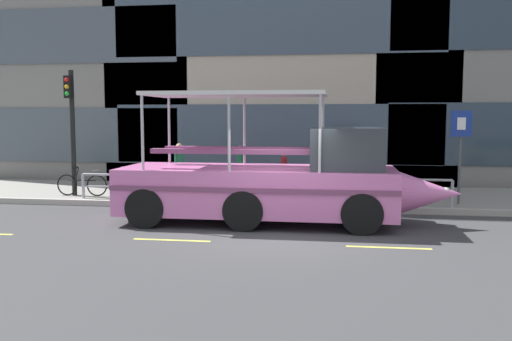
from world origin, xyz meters
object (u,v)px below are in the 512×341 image
object	(u,v)px
pedestrian_near_bow	(377,168)
traffic_light_pole	(71,120)
pedestrian_near_stern	(179,163)
parking_sign	(461,141)
pedestrian_mid_left	(284,168)
pedestrian_mid_right	(240,165)
duck_tour_boat	(277,182)
leaned_bicycle	(82,184)

from	to	relation	value
pedestrian_near_bow	traffic_light_pole	bearing A→B (deg)	-174.10
pedestrian_near_stern	parking_sign	bearing A→B (deg)	-5.40
parking_sign	pedestrian_mid_left	bearing A→B (deg)	170.11
pedestrian_near_stern	traffic_light_pole	bearing A→B (deg)	-165.60
parking_sign	pedestrian_near_stern	size ratio (longest dim) A/B	1.62
pedestrian_mid_right	traffic_light_pole	bearing A→B (deg)	-170.38
traffic_light_pole	duck_tour_boat	distance (m)	7.74
parking_sign	leaned_bicycle	bearing A→B (deg)	-179.73
pedestrian_near_bow	pedestrian_mid_right	distance (m)	4.44
pedestrian_near_stern	pedestrian_mid_right	bearing A→B (deg)	1.48
pedestrian_mid_left	pedestrian_near_stern	xyz separation A→B (m)	(-3.51, -0.09, 0.12)
traffic_light_pole	pedestrian_near_bow	xyz separation A→B (m)	(9.85, 1.02, -1.52)
leaned_bicycle	traffic_light_pole	bearing A→B (deg)	175.20
leaned_bicycle	pedestrian_near_stern	world-z (taller)	pedestrian_near_stern
duck_tour_boat	pedestrian_mid_right	size ratio (longest dim) A/B	5.41
pedestrian_near_bow	pedestrian_mid_left	bearing A→B (deg)	-178.85
traffic_light_pole	pedestrian_near_bow	size ratio (longest dim) A/B	2.56
traffic_light_pole	duck_tour_boat	size ratio (longest dim) A/B	0.46
traffic_light_pole	pedestrian_mid_left	xyz separation A→B (m)	(6.88, 0.96, -1.57)
duck_tour_boat	pedestrian_near_bow	distance (m)	4.70
traffic_light_pole	pedestrian_near_stern	distance (m)	3.77
pedestrian_near_bow	leaned_bicycle	bearing A→B (deg)	-173.76
pedestrian_mid_left	traffic_light_pole	bearing A→B (deg)	-172.07
traffic_light_pole	pedestrian_mid_left	world-z (taller)	traffic_light_pole
pedestrian_mid_right	pedestrian_near_stern	world-z (taller)	pedestrian_near_stern
duck_tour_boat	pedestrian_mid_right	world-z (taller)	duck_tour_boat
duck_tour_boat	pedestrian_near_bow	xyz separation A→B (m)	(2.79, 3.78, 0.06)
parking_sign	pedestrian_mid_right	size ratio (longest dim) A/B	1.69
pedestrian_mid_left	pedestrian_near_bow	bearing A→B (deg)	1.15
leaned_bicycle	duck_tour_boat	world-z (taller)	duck_tour_boat
pedestrian_mid_left	pedestrian_near_stern	distance (m)	3.52
traffic_light_pole	parking_sign	size ratio (longest dim) A/B	1.48
duck_tour_boat	leaned_bicycle	bearing A→B (deg)	157.92
traffic_light_pole	pedestrian_mid_right	distance (m)	5.69
traffic_light_pole	pedestrian_mid_right	size ratio (longest dim) A/B	2.49
parking_sign	leaned_bicycle	distance (m)	11.99
parking_sign	leaned_bicycle	xyz separation A→B (m)	(-11.90, -0.06, -1.51)
traffic_light_pole	leaned_bicycle	distance (m)	2.13
pedestrian_near_bow	pedestrian_mid_right	size ratio (longest dim) A/B	0.97
pedestrian_near_stern	pedestrian_mid_left	bearing A→B (deg)	1.52
parking_sign	pedestrian_near_stern	bearing A→B (deg)	174.60
leaned_bicycle	pedestrian_mid_right	bearing A→B (deg)	10.46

